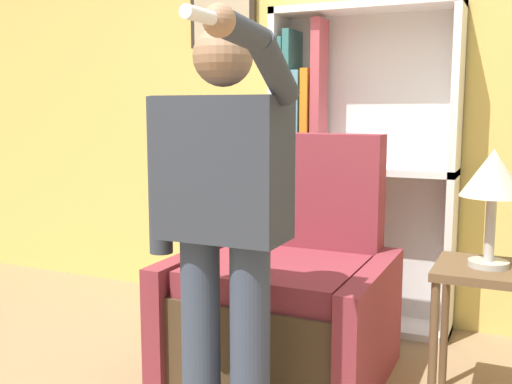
# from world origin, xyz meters

# --- Properties ---
(wall_back) EXTENTS (8.00, 0.11, 2.80)m
(wall_back) POSITION_xyz_m (-0.01, 2.03, 1.40)
(wall_back) COLOR #E0C160
(wall_back) RESTS_ON ground_plane
(bookcase) EXTENTS (1.08, 0.28, 1.87)m
(bookcase) POSITION_xyz_m (0.02, 1.87, 0.92)
(bookcase) COLOR white
(bookcase) RESTS_ON ground_plane
(armchair) EXTENTS (0.99, 0.89, 1.16)m
(armchair) POSITION_xyz_m (-0.01, 1.08, 0.36)
(armchair) COLOR #4C3823
(armchair) RESTS_ON ground_plane
(person_standing) EXTENTS (0.61, 0.78, 1.58)m
(person_standing) POSITION_xyz_m (0.03, 0.34, 0.91)
(person_standing) COLOR #384256
(person_standing) RESTS_ON ground_plane
(side_table) EXTENTS (0.42, 0.42, 0.64)m
(side_table) POSITION_xyz_m (0.91, 1.02, 0.52)
(side_table) COLOR brown
(side_table) RESTS_ON ground_plane
(table_lamp) EXTENTS (0.26, 0.26, 0.49)m
(table_lamp) POSITION_xyz_m (0.91, 1.02, 1.01)
(table_lamp) COLOR #B7B2A8
(table_lamp) RESTS_ON side_table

